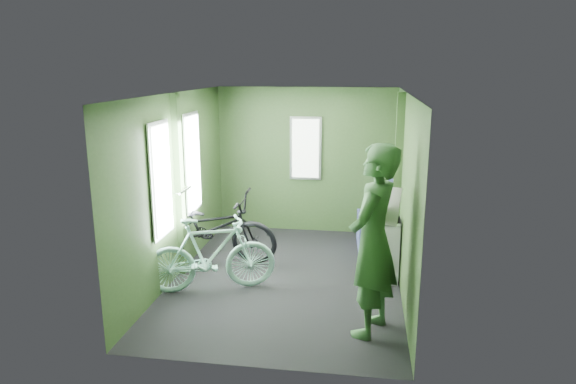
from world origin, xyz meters
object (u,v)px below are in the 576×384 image
(bicycle_mint, at_px, (212,291))
(passenger, at_px, (373,241))
(bicycle_black, at_px, (212,261))
(bench_seat, at_px, (377,229))
(waste_box, at_px, (389,250))

(bicycle_mint, relative_size, passenger, 0.80)
(bicycle_black, relative_size, bench_seat, 1.91)
(passenger, bearing_deg, bicycle_mint, -89.23)
(bicycle_black, bearing_deg, passenger, -122.58)
(passenger, bearing_deg, waste_box, -168.82)
(bicycle_black, distance_m, bench_seat, 2.44)
(bicycle_mint, bearing_deg, bicycle_black, -2.62)
(passenger, distance_m, waste_box, 1.45)
(passenger, xyz_separation_m, waste_box, (0.23, 1.32, -0.56))
(waste_box, bearing_deg, bicycle_black, 172.35)
(bench_seat, bearing_deg, bicycle_mint, -140.78)
(waste_box, bearing_deg, bicycle_mint, -163.37)
(bicycle_black, bearing_deg, bench_seat, -64.31)
(bicycle_black, xyz_separation_m, bicycle_mint, (0.29, -0.94, 0.00))
(waste_box, relative_size, bench_seat, 0.82)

